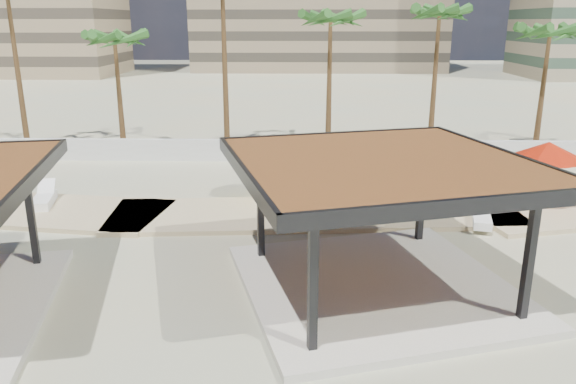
{
  "coord_description": "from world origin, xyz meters",
  "views": [
    {
      "loc": [
        1.39,
        -13.96,
        7.35
      ],
      "look_at": [
        0.94,
        5.59,
        1.4
      ],
      "focal_mm": 35.0,
      "sensor_mm": 36.0,
      "label": 1
    }
  ],
  "objects_px": {
    "pavilion_central": "(379,213)",
    "umbrella_c": "(548,151)",
    "lounger_a": "(44,200)",
    "lounger_c": "(414,196)",
    "lounger_b": "(481,218)"
  },
  "relations": [
    {
      "from": "umbrella_c",
      "to": "lounger_a",
      "type": "xyz_separation_m",
      "value": [
        -20.35,
        -0.42,
        -2.05
      ]
    },
    {
      "from": "umbrella_c",
      "to": "lounger_b",
      "type": "bearing_deg",
      "value": -144.49
    },
    {
      "from": "umbrella_c",
      "to": "lounger_a",
      "type": "relative_size",
      "value": 1.36
    },
    {
      "from": "lounger_c",
      "to": "lounger_b",
      "type": "bearing_deg",
      "value": -163.79
    },
    {
      "from": "lounger_a",
      "to": "lounger_b",
      "type": "height_order",
      "value": "lounger_a"
    },
    {
      "from": "umbrella_c",
      "to": "lounger_b",
      "type": "relative_size",
      "value": 1.51
    },
    {
      "from": "pavilion_central",
      "to": "umbrella_c",
      "type": "xyz_separation_m",
      "value": [
        7.68,
        7.4,
        0.11
      ]
    },
    {
      "from": "pavilion_central",
      "to": "lounger_c",
      "type": "height_order",
      "value": "pavilion_central"
    },
    {
      "from": "lounger_b",
      "to": "lounger_c",
      "type": "bearing_deg",
      "value": 51.24
    },
    {
      "from": "pavilion_central",
      "to": "lounger_b",
      "type": "height_order",
      "value": "pavilion_central"
    },
    {
      "from": "pavilion_central",
      "to": "lounger_a",
      "type": "relative_size",
      "value": 4.18
    },
    {
      "from": "pavilion_central",
      "to": "lounger_b",
      "type": "distance_m",
      "value": 7.18
    },
    {
      "from": "umbrella_c",
      "to": "lounger_c",
      "type": "bearing_deg",
      "value": 175.99
    },
    {
      "from": "umbrella_c",
      "to": "lounger_a",
      "type": "bearing_deg",
      "value": -178.83
    },
    {
      "from": "umbrella_c",
      "to": "lounger_b",
      "type": "xyz_separation_m",
      "value": [
        -3.11,
        -2.22,
        -2.07
      ]
    }
  ]
}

